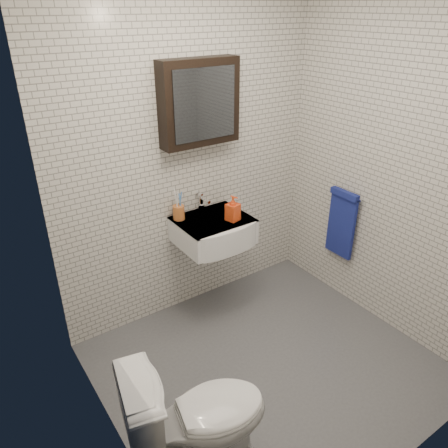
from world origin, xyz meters
name	(u,v)px	position (x,y,z in m)	size (l,w,h in m)	color
ground	(268,365)	(0.00, 0.00, 0.01)	(2.20, 2.00, 0.01)	#515359
room_shell	(279,173)	(0.00, 0.00, 1.47)	(2.22, 2.02, 2.51)	silver
washbasin	(216,232)	(0.05, 0.73, 0.76)	(0.55, 0.50, 0.20)	white
faucet	(202,204)	(0.05, 0.93, 0.92)	(0.06, 0.20, 0.15)	silver
mirror_cabinet	(199,103)	(0.05, 0.93, 1.70)	(0.60, 0.15, 0.60)	black
towel_rail	(342,221)	(1.04, 0.35, 0.72)	(0.09, 0.30, 0.58)	silver
toothbrush_cup	(179,212)	(-0.16, 0.92, 0.91)	(0.11, 0.11, 0.24)	#BB652E
soap_bottle	(233,208)	(0.16, 0.67, 0.95)	(0.09, 0.09, 0.20)	orange
toilet	(198,418)	(-0.80, -0.36, 0.38)	(0.43, 0.75, 0.76)	white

